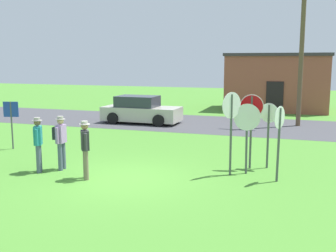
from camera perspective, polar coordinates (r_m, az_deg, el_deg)
name	(u,v)px	position (r m, az deg, el deg)	size (l,w,h in m)	color
ground_plane	(124,179)	(12.35, -6.19, -7.33)	(80.00, 80.00, 0.00)	#47842D
street_asphalt	(208,124)	(22.72, 5.58, 0.30)	(60.00, 6.40, 0.01)	#424247
building_background	(277,82)	(29.88, 14.95, 5.96)	(6.96, 4.49, 3.94)	brown
utility_pole	(302,39)	(22.82, 18.13, 11.44)	(1.80, 0.24, 8.77)	brown
parked_car_on_street	(141,111)	(22.96, -3.82, 2.14)	(4.31, 2.05, 1.51)	#B7B2A3
stop_sign_leaning_left	(231,118)	(12.47, 8.77, 1.05)	(0.44, 0.68, 2.55)	#474C4C
stop_sign_center_cluster	(279,131)	(12.11, 15.16, -0.74)	(0.26, 0.61, 2.21)	#474C4C
stop_sign_nearest	(268,125)	(13.60, 13.78, 0.13)	(0.60, 0.21, 2.13)	#474C4C
stop_sign_rear_right	(247,126)	(12.81, 10.91, 0.03)	(0.79, 0.34, 2.18)	#474C4C
stop_sign_far_back	(251,118)	(13.37, 11.49, 1.06)	(0.75, 0.12, 2.42)	#474C4C
person_near_signs	(38,141)	(13.41, -17.58, -2.05)	(0.36, 0.52, 1.74)	#4C5670
person_in_teal	(85,146)	(12.30, -11.43, -2.79)	(0.39, 0.49, 1.74)	#7A6B56
person_with_sunhat	(60,139)	(13.51, -14.70, -1.73)	(0.41, 0.57, 1.74)	#4C5670
info_panel_leftmost	(11,116)	(17.23, -20.93, 1.25)	(0.58, 0.19, 1.88)	#4C4C51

